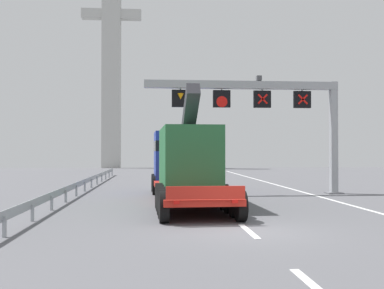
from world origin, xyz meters
The scene contains 7 objects.
ground centered at (0.00, 0.00, 0.00)m, with size 112.00×112.00×0.00m, color #5B5B60.
lane_markings centered at (0.13, 29.89, 0.01)m, with size 0.20×74.38×0.01m.
edge_line_right centered at (6.20, 12.00, 0.01)m, with size 0.20×63.00×0.01m, color silver.
overhead_lane_gantry centered at (3.63, 12.22, 5.31)m, with size 11.54×0.90×6.87m.
heavy_haul_truck_red centered at (-1.35, 9.29, 1.99)m, with size 3.42×14.13×5.30m.
guardrail_left centered at (-7.15, 16.41, 0.56)m, with size 0.13×36.82×0.76m.
bridge_pylon_distant centered at (-9.39, 56.89, 19.26)m, with size 9.00×2.00×37.72m.
Camera 1 is at (-2.78, -14.23, 2.47)m, focal length 43.38 mm.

